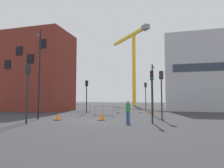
{
  "coord_description": "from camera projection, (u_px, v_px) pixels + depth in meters",
  "views": [
    {
      "loc": [
        6.13,
        -14.89,
        1.82
      ],
      "look_at": [
        0.0,
        7.85,
        3.62
      ],
      "focal_mm": 30.84,
      "sensor_mm": 36.0,
      "label": 1
    }
  ],
  "objects": [
    {
      "name": "construction_crane",
      "position": [
        133.0,
        55.0,
        49.83
      ],
      "size": [
        11.94,
        13.45,
        19.14
      ],
      "color": "yellow",
      "rests_on": "ground"
    },
    {
      "name": "safety_barrier_mid_span",
      "position": [
        104.0,
        110.0,
        20.52
      ],
      "size": [
        2.42,
        0.4,
        1.08
      ],
      "color": "gray",
      "rests_on": "ground"
    },
    {
      "name": "brick_building",
      "position": [
        39.0,
        72.0,
        30.09
      ],
      "size": [
        9.53,
        6.69,
        12.05
      ],
      "color": "maroon",
      "rests_on": "ground"
    },
    {
      "name": "traffic_cone_by_barrier",
      "position": [
        58.0,
        117.0,
        16.3
      ],
      "size": [
        0.59,
        0.59,
        0.59
      ],
      "color": "black",
      "rests_on": "ground"
    },
    {
      "name": "traffic_light_island",
      "position": [
        146.0,
        92.0,
        28.6
      ],
      "size": [
        0.39,
        0.33,
        4.22
      ],
      "color": "#2D2D30",
      "rests_on": "ground"
    },
    {
      "name": "traffic_cone_on_verge",
      "position": [
        102.0,
        116.0,
        16.28
      ],
      "size": [
        0.66,
        0.66,
        0.67
      ],
      "color": "black",
      "rests_on": "ground"
    },
    {
      "name": "traffic_cone_striped",
      "position": [
        150.0,
        112.0,
        23.61
      ],
      "size": [
        0.52,
        0.52,
        0.52
      ],
      "color": "black",
      "rests_on": "ground"
    },
    {
      "name": "pedestrian_waiting",
      "position": [
        128.0,
        110.0,
        14.44
      ],
      "size": [
        0.34,
        0.34,
        1.65
      ],
      "color": "#33519E",
      "rests_on": "ground"
    },
    {
      "name": "safety_barrier_right_run",
      "position": [
        84.0,
        108.0,
        26.22
      ],
      "size": [
        2.17,
        0.23,
        1.08
      ],
      "color": "#B2B5BA",
      "rests_on": "ground"
    },
    {
      "name": "safety_barrier_left_run",
      "position": [
        141.0,
        108.0,
        25.51
      ],
      "size": [
        0.27,
        2.1,
        1.08
      ],
      "color": "#9EA0A5",
      "rests_on": "ground"
    },
    {
      "name": "traffic_light_crosswalk",
      "position": [
        161.0,
        87.0,
        16.34
      ],
      "size": [
        0.37,
        0.36,
        4.18
      ],
      "color": "#2D2D30",
      "rests_on": "ground"
    },
    {
      "name": "office_block",
      "position": [
        209.0,
        73.0,
        29.73
      ],
      "size": [
        13.07,
        7.7,
        11.45
      ],
      "color": "#B7B7BC",
      "rests_on": "ground"
    },
    {
      "name": "ground",
      "position": [
        87.0,
        121.0,
        15.79
      ],
      "size": [
        160.0,
        160.0,
        0.0
      ],
      "primitive_type": "plane",
      "color": "#333335"
    },
    {
      "name": "traffic_light_corner",
      "position": [
        152.0,
        88.0,
        14.43
      ],
      "size": [
        0.28,
        0.38,
        3.93
      ],
      "color": "#232326",
      "rests_on": "ground"
    },
    {
      "name": "streetlamp_tall",
      "position": [
        39.0,
        67.0,
        17.5
      ],
      "size": [
        1.12,
        1.17,
        8.17
      ],
      "color": "black",
      "rests_on": "ground"
    },
    {
      "name": "traffic_light_verge",
      "position": [
        87.0,
        91.0,
        23.99
      ],
      "size": [
        0.37,
        0.37,
        4.1
      ],
      "color": "black",
      "rests_on": "ground"
    },
    {
      "name": "safety_barrier_rear",
      "position": [
        118.0,
        108.0,
        25.06
      ],
      "size": [
        0.27,
        2.59,
        1.08
      ],
      "color": "gray",
      "rests_on": "ground"
    },
    {
      "name": "streetlamp_short",
      "position": [
        153.0,
        85.0,
        20.9
      ],
      "size": [
        0.44,
        1.63,
        5.52
      ],
      "color": "#232326",
      "rests_on": "ground"
    },
    {
      "name": "traffic_light_median",
      "position": [
        28.0,
        84.0,
        13.97
      ],
      "size": [
        0.28,
        0.38,
        4.3
      ],
      "color": "#232326",
      "rests_on": "ground"
    }
  ]
}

